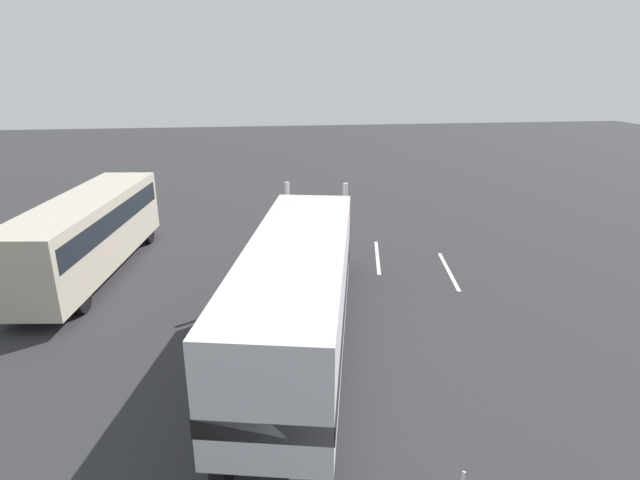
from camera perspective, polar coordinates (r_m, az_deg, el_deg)
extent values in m
plane|color=#2D2D30|center=(21.76, -1.20, -4.16)|extent=(120.00, 120.00, 0.00)
cube|color=silver|center=(24.09, 6.55, -1.93)|extent=(4.33, 1.09, 0.01)
cube|color=silver|center=(23.06, 14.41, -3.40)|extent=(4.36, 0.96, 0.01)
cube|color=#B21919|center=(21.64, 0.07, 0.52)|extent=(2.30, 2.83, 1.20)
cube|color=#B21919|center=(19.97, -0.30, 0.43)|extent=(1.91, 2.75, 2.20)
cube|color=silver|center=(22.53, 0.26, 1.28)|extent=(0.54, 2.07, 1.08)
cube|color=black|center=(21.62, 0.07, 0.67)|extent=(2.31, 2.87, 0.36)
cylinder|color=silver|center=(19.39, -3.68, 1.68)|extent=(0.18, 0.18, 3.40)
cylinder|color=silver|center=(19.20, 2.83, 1.53)|extent=(0.18, 0.18, 3.40)
cube|color=silver|center=(13.89, -2.56, -5.73)|extent=(10.81, 4.84, 2.80)
cube|color=black|center=(14.07, -2.54, -7.28)|extent=(10.82, 4.88, 0.44)
cylinder|color=silver|center=(20.93, -3.74, -2.35)|extent=(1.41, 0.91, 0.64)
cylinder|color=black|center=(22.42, -2.68, -1.95)|extent=(1.14, 0.53, 1.10)
cylinder|color=black|center=(22.26, 2.95, -2.12)|extent=(1.14, 0.53, 1.10)
cylinder|color=black|center=(20.31, -3.49, -4.26)|extent=(1.14, 0.53, 1.10)
cylinder|color=black|center=(20.13, 2.74, -4.47)|extent=(1.14, 0.53, 1.10)
cylinder|color=black|center=(15.94, -6.00, -11.26)|extent=(1.14, 0.53, 1.10)
cylinder|color=black|center=(15.71, 2.08, -11.65)|extent=(1.14, 0.53, 1.10)
cylinder|color=black|center=(11.82, -10.99, -24.03)|extent=(1.14, 0.53, 1.10)
cylinder|color=black|center=(11.52, 0.74, -25.04)|extent=(1.14, 0.53, 1.10)
cylinder|color=black|center=(18.66, -9.72, -7.18)|extent=(0.18, 0.18, 0.82)
cylinder|color=black|center=(18.53, -9.68, -7.38)|extent=(0.18, 0.18, 0.82)
cylinder|color=#333338|center=(18.30, -9.82, -5.31)|extent=(0.34, 0.34, 0.58)
sphere|color=tan|center=(18.14, -9.89, -4.15)|extent=(0.23, 0.23, 0.23)
cube|color=black|center=(18.28, -10.45, -5.28)|extent=(0.28, 0.19, 0.36)
cube|color=#BFB29E|center=(23.55, -24.85, 0.90)|extent=(11.24, 3.94, 2.90)
cube|color=black|center=(23.40, -25.05, 2.24)|extent=(10.59, 3.90, 0.90)
cylinder|color=black|center=(27.99, -23.30, 0.67)|extent=(1.03, 0.41, 1.00)
cylinder|color=black|center=(27.20, -18.92, 0.70)|extent=(1.03, 0.41, 1.00)
cylinder|color=black|center=(21.48, -30.93, -5.91)|extent=(1.03, 0.41, 1.00)
cylinder|color=black|center=(20.44, -25.44, -6.18)|extent=(1.03, 0.41, 1.00)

